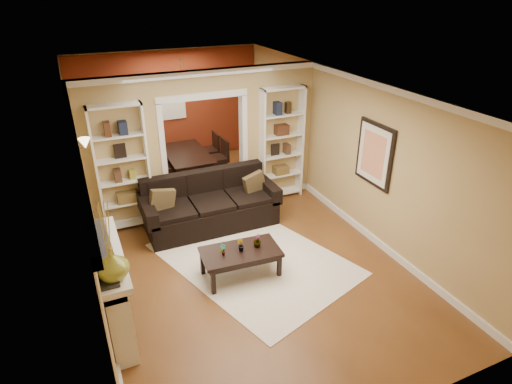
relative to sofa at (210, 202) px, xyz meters
name	(u,v)px	position (x,y,z in m)	size (l,w,h in m)	color
floor	(229,235)	(0.17, -0.45, -0.48)	(8.00, 8.00, 0.00)	brown
ceiling	(224,83)	(0.17, -0.45, 2.22)	(8.00, 8.00, 0.00)	white
wall_back	(169,107)	(0.17, 3.55, 0.87)	(8.00, 8.00, 0.00)	tan
wall_front	(383,324)	(0.17, -4.45, 0.87)	(8.00, 8.00, 0.00)	tan
wall_left	(82,189)	(-2.08, -0.45, 0.87)	(8.00, 8.00, 0.00)	tan
wall_right	(340,146)	(2.42, -0.45, 0.87)	(8.00, 8.00, 0.00)	tan
partition_wall	(204,143)	(0.17, 0.75, 0.87)	(4.50, 0.15, 2.70)	tan
red_back_panel	(169,109)	(0.17, 3.52, 0.84)	(4.44, 0.04, 2.64)	maroon
dining_window	(169,99)	(0.17, 3.48, 1.07)	(0.78, 0.03, 0.98)	#8CA5CC
area_rug	(253,259)	(0.27, -1.32, -0.47)	(2.22, 3.10, 0.01)	white
sofa	(210,202)	(0.00, 0.00, 0.00)	(2.45, 1.06, 0.96)	black
pillow_left	(162,202)	(-0.87, -0.02, 0.20)	(0.43, 0.12, 0.43)	brown
pillow_right	(254,185)	(0.87, -0.02, 0.19)	(0.41, 0.12, 0.41)	brown
coffee_table	(241,263)	(-0.07, -1.62, -0.25)	(1.18, 0.64, 0.45)	black
plant_left	(223,250)	(-0.34, -1.62, 0.06)	(0.10, 0.06, 0.18)	#336626
plant_center	(240,245)	(-0.07, -1.62, 0.07)	(0.11, 0.09, 0.20)	#336626
plant_right	(257,241)	(0.21, -1.62, 0.08)	(0.12, 0.12, 0.21)	#336626
bookshelf_left	(123,169)	(-1.38, 0.58, 0.67)	(0.90, 0.30, 2.30)	white
bookshelf_right	(281,144)	(1.72, 0.58, 0.67)	(0.90, 0.30, 2.30)	white
fireplace	(115,289)	(-1.92, -1.95, 0.10)	(0.32, 1.70, 1.16)	white
vase	(112,265)	(-1.92, -2.54, 0.87)	(0.35, 0.35, 0.37)	olive
mirror	(86,206)	(-2.06, -1.95, 1.32)	(0.03, 0.95, 1.10)	silver
wall_sconce	(81,146)	(-1.98, 0.10, 1.35)	(0.18, 0.18, 0.22)	#FFE0A5
framed_art	(374,154)	(2.38, -1.45, 1.07)	(0.04, 0.85, 1.05)	black
dining_table	(188,164)	(0.24, 2.34, -0.19)	(0.93, 1.67, 0.59)	black
dining_chair_nw	(167,167)	(-0.31, 2.04, -0.04)	(0.43, 0.43, 0.87)	black
dining_chair_ne	(215,159)	(0.79, 2.04, -0.02)	(0.45, 0.45, 0.91)	black
dining_chair_sw	(162,160)	(-0.31, 2.64, -0.10)	(0.37, 0.37, 0.75)	black
dining_chair_se	(207,151)	(0.79, 2.64, -0.04)	(0.43, 0.43, 0.88)	black
chandelier	(181,91)	(0.17, 2.25, 1.54)	(0.50, 0.50, 0.30)	#382D19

